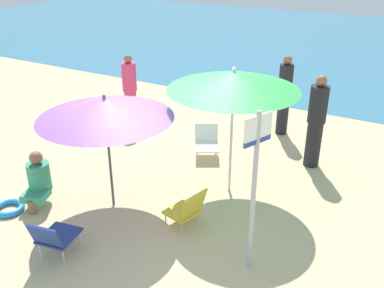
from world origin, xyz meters
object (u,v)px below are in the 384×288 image
object	(u,v)px
beach_chair_b	(187,209)
person_c	(38,179)
umbrella_green	(234,80)
person_d	(130,90)
warning_sign	(255,174)
swim_ring	(9,208)
beach_chair_c	(207,141)
person_b	(284,95)
person_a	(316,122)
umbrella_purple	(105,108)
beach_chair_a	(54,236)

from	to	relation	value
beach_chair_b	person_c	size ratio (longest dim) A/B	0.70
umbrella_green	person_d	world-z (taller)	umbrella_green
warning_sign	swim_ring	xyz separation A→B (m)	(-3.76, -0.66, -1.33)
beach_chair_c	person_b	size ratio (longest dim) A/B	0.43
person_a	person_c	world-z (taller)	person_a
umbrella_purple	beach_chair_c	size ratio (longest dim) A/B	2.74
beach_chair_a	person_a	size ratio (longest dim) A/B	0.37
person_b	person_c	world-z (taller)	person_b
person_d	warning_sign	distance (m)	5.29
beach_chair_a	beach_chair_b	size ratio (longest dim) A/B	1.03
person_c	person_d	distance (m)	3.50
person_a	swim_ring	world-z (taller)	person_a
umbrella_purple	beach_chair_a	bearing A→B (deg)	-84.20
beach_chair_c	swim_ring	size ratio (longest dim) A/B	1.54
person_b	swim_ring	size ratio (longest dim) A/B	3.61
beach_chair_c	person_d	bearing A→B (deg)	-134.19
umbrella_green	person_b	world-z (taller)	umbrella_green
person_b	warning_sign	distance (m)	4.47
person_d	swim_ring	bearing A→B (deg)	-159.73
beach_chair_c	beach_chair_b	bearing A→B (deg)	-8.78
beach_chair_c	person_d	size ratio (longest dim) A/B	0.46
beach_chair_a	person_a	xyz separation A→B (m)	(2.25, 4.26, 0.54)
umbrella_green	warning_sign	distance (m)	1.97
beach_chair_a	warning_sign	world-z (taller)	warning_sign
umbrella_purple	person_c	distance (m)	1.68
umbrella_green	beach_chair_a	world-z (taller)	umbrella_green
person_c	umbrella_green	bearing A→B (deg)	106.93
beach_chair_c	person_a	xyz separation A→B (m)	(1.91, 0.59, 0.58)
beach_chair_a	umbrella_green	bearing A→B (deg)	-35.52
umbrella_purple	person_c	size ratio (longest dim) A/B	2.24
umbrella_green	person_a	bearing A→B (deg)	58.61
beach_chair_a	swim_ring	xyz separation A→B (m)	(-1.45, 0.44, -0.29)
beach_chair_c	person_b	world-z (taller)	person_b
beach_chair_b	person_b	world-z (taller)	person_b
person_c	swim_ring	xyz separation A→B (m)	(-0.27, -0.42, -0.39)
umbrella_purple	beach_chair_a	xyz separation A→B (m)	(0.14, -1.38, -1.30)
person_a	warning_sign	xyz separation A→B (m)	(0.06, -3.17, 0.50)
beach_chair_c	umbrella_green	bearing A→B (deg)	14.35
warning_sign	swim_ring	world-z (taller)	warning_sign
umbrella_purple	beach_chair_c	world-z (taller)	umbrella_purple
person_c	warning_sign	distance (m)	3.62
beach_chair_c	swim_ring	bearing A→B (deg)	-58.56
person_b	warning_sign	xyz separation A→B (m)	(1.03, -4.32, 0.50)
beach_chair_c	warning_sign	xyz separation A→B (m)	(1.97, -2.58, 1.08)
umbrella_purple	person_d	xyz separation A→B (m)	(-1.76, 2.87, -0.83)
beach_chair_a	beach_chair_c	distance (m)	3.69
beach_chair_b	person_c	xyz separation A→B (m)	(-2.37, -0.60, 0.13)
beach_chair_b	person_b	distance (m)	4.00
person_c	beach_chair_a	bearing A→B (deg)	34.42
umbrella_green	person_a	distance (m)	2.12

